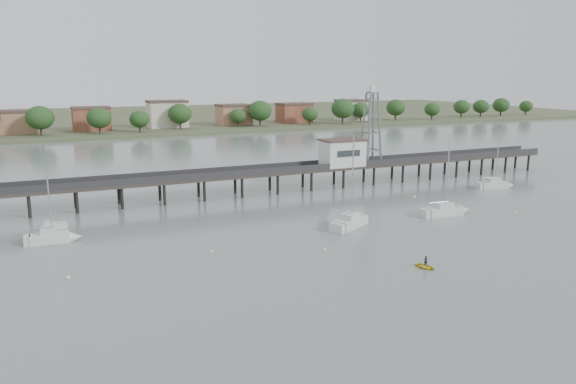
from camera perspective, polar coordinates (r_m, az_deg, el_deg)
name	(u,v)px	position (r m, az deg, el deg)	size (l,w,h in m)	color
ground_plane	(437,337)	(50.67, 14.88, -14.08)	(500.00, 500.00, 0.00)	slate
pier	(220,177)	(100.92, -6.93, 1.57)	(150.00, 5.00, 5.50)	#2D2823
pier_building	(342,153)	(110.44, 5.52, 4.01)	(8.40, 5.40, 5.30)	silver
lattice_tower	(371,129)	(113.28, 8.44, 6.40)	(3.20, 3.20, 15.50)	slate
sailboat_c	(355,221)	(83.25, 6.81, -2.90)	(8.70, 6.39, 14.14)	silver
sailboat_b	(57,237)	(80.30, -22.41, -4.29)	(6.58, 2.10, 10.95)	silver
sailboat_d	(450,211)	(92.16, 16.14, -1.83)	(8.25, 2.68, 13.50)	silver
sailboat_e	(498,185)	(116.15, 20.59, 0.68)	(7.37, 3.44, 11.85)	silver
white_tender	(54,226)	(87.42, -22.72, -3.20)	(3.52, 1.64, 1.34)	silver
yellow_dinghy	(425,268)	(66.84, 13.77, -7.51)	(1.79, 0.52, 2.50)	gold
dinghy_occupant	(425,268)	(66.84, 13.77, -7.51)	(0.45, 1.24, 0.30)	black
mooring_buoys	(280,238)	(75.95, -0.85, -4.72)	(78.63, 21.50, 0.39)	beige
far_shore	(103,119)	(276.76, -18.26, 7.08)	(500.00, 170.00, 10.40)	#475133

